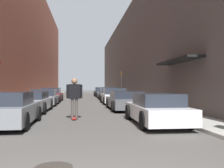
% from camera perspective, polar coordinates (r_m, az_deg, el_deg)
% --- Properties ---
extents(ground, '(130.95, 130.95, 0.00)m').
position_cam_1_polar(ground, '(26.68, -6.97, -3.71)').
color(ground, '#4C4947').
extents(curb_strip_left, '(1.80, 59.52, 0.12)m').
position_cam_1_polar(curb_strip_left, '(32.98, -15.34, -2.98)').
color(curb_strip_left, '#A3A099').
rests_on(curb_strip_left, ground).
extents(curb_strip_right, '(1.80, 59.52, 0.12)m').
position_cam_1_polar(curb_strip_right, '(32.98, 1.43, -3.00)').
color(curb_strip_right, '#A3A099').
rests_on(curb_strip_right, ground).
extents(building_row_left, '(4.90, 59.52, 15.34)m').
position_cam_1_polar(building_row_left, '(34.06, -20.22, 9.97)').
color(building_row_left, brown).
rests_on(building_row_left, ground).
extents(building_row_right, '(4.90, 59.52, 11.26)m').
position_cam_1_polar(building_row_right, '(33.74, 6.34, 6.54)').
color(building_row_right, '#564C47').
rests_on(building_row_right, ground).
extents(parked_car_left_0, '(2.04, 4.01, 1.28)m').
position_cam_1_polar(parked_car_left_0, '(10.14, -22.97, -5.42)').
color(parked_car_left_0, gray).
rests_on(parked_car_left_0, ground).
extents(parked_car_left_1, '(1.87, 4.57, 1.20)m').
position_cam_1_polar(parked_car_left_1, '(15.06, -17.70, -3.92)').
color(parked_car_left_1, '#B7B7BC').
rests_on(parked_car_left_1, ground).
extents(parked_car_left_2, '(2.05, 3.97, 1.27)m').
position_cam_1_polar(parked_car_left_2, '(20.12, -15.19, -3.01)').
color(parked_car_left_2, gray).
rests_on(parked_car_left_2, ground).
extents(parked_car_left_3, '(1.96, 4.47, 1.35)m').
position_cam_1_polar(parked_car_left_3, '(24.91, -13.62, -2.43)').
color(parked_car_left_3, maroon).
rests_on(parked_car_left_3, ground).
extents(parked_car_right_0, '(1.86, 4.48, 1.21)m').
position_cam_1_polar(parked_car_right_0, '(10.03, 10.03, -5.65)').
color(parked_car_right_0, silver).
rests_on(parked_car_right_0, ground).
extents(parked_car_right_1, '(2.09, 4.73, 1.18)m').
position_cam_1_polar(parked_car_right_1, '(15.85, 3.05, -3.81)').
color(parked_car_right_1, '#515459').
rests_on(parked_car_right_1, ground).
extents(parked_car_right_2, '(2.07, 4.60, 1.33)m').
position_cam_1_polar(parked_car_right_2, '(21.42, 0.40, -2.79)').
color(parked_car_right_2, silver).
rests_on(parked_car_right_2, ground).
extents(parked_car_right_3, '(1.90, 4.46, 1.40)m').
position_cam_1_polar(parked_car_right_3, '(26.73, -0.92, -2.29)').
color(parked_car_right_3, black).
rests_on(parked_car_right_3, ground).
extents(parked_car_right_4, '(2.03, 4.19, 1.34)m').
position_cam_1_polar(parked_car_right_4, '(32.03, -1.74, -2.04)').
color(parked_car_right_4, '#515459').
rests_on(parked_car_right_4, ground).
extents(parked_car_right_5, '(1.89, 3.95, 1.35)m').
position_cam_1_polar(parked_car_right_5, '(36.98, -2.65, -1.83)').
color(parked_car_right_5, black).
rests_on(parked_car_right_5, ground).
extents(skateboarder, '(0.72, 0.78, 1.86)m').
position_cam_1_polar(skateboarder, '(11.32, -8.60, -2.23)').
color(skateboarder, '#B2231E').
rests_on(skateboarder, ground).
extents(manhole_cover, '(0.70, 0.70, 0.02)m').
position_cam_1_polar(manhole_cover, '(4.91, -13.25, -18.12)').
color(manhole_cover, '#332D28').
rests_on(manhole_cover, ground).
extents(traffic_light, '(0.16, 0.22, 3.24)m').
position_cam_1_polar(traffic_light, '(31.71, 2.11, 0.67)').
color(traffic_light, '#2D2D2D').
rests_on(traffic_light, curb_strip_right).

